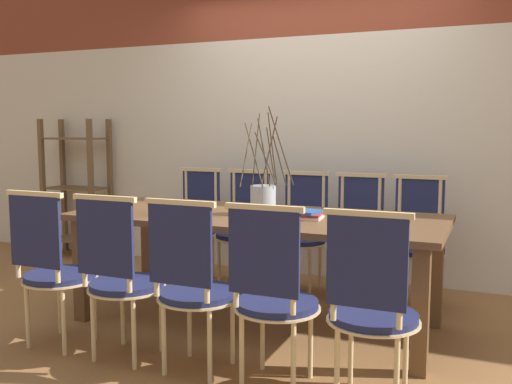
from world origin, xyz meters
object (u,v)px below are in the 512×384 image
vase_centerpiece (263,198)px  book_stack (304,214)px  dining_table (256,228)px  chair_far_center (301,230)px  chair_near_center (193,283)px  shelving_rack (77,189)px

vase_centerpiece → book_stack: 0.31m
dining_table → chair_far_center: (0.03, 0.86, -0.16)m
chair_far_center → vase_centerpiece: size_ratio=1.37×
vase_centerpiece → book_stack: vase_centerpiece is taller
chair_near_center → vase_centerpiece: size_ratio=1.37×
chair_far_center → book_stack: bearing=109.5°
chair_near_center → book_stack: 0.94m
chair_near_center → book_stack: bearing=67.4°
dining_table → vase_centerpiece: size_ratio=3.48×
chair_near_center → vase_centerpiece: (0.05, 0.86, 0.36)m
book_stack → shelving_rack: size_ratio=0.18×
chair_near_center → shelving_rack: 3.21m
chair_near_center → book_stack: size_ratio=3.85×
chair_near_center → dining_table: bearing=90.1°
chair_far_center → vase_centerpiece: vase_centerpiece is taller
vase_centerpiece → shelving_rack: bearing=155.4°
dining_table → chair_far_center: chair_far_center is taller
dining_table → chair_near_center: 0.88m
dining_table → book_stack: bearing=-5.4°
chair_near_center → shelving_rack: (-2.49, 2.02, 0.20)m
shelving_rack → book_stack: bearing=-22.8°
shelving_rack → chair_far_center: bearing=-6.7°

